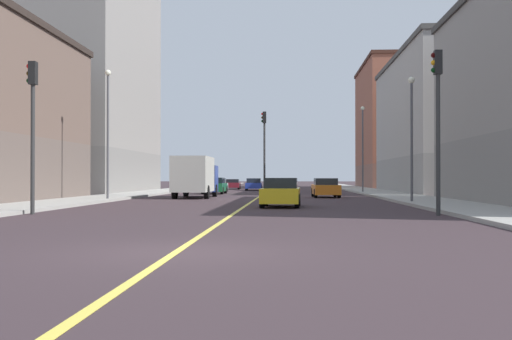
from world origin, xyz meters
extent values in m
plane|color=#36292D|center=(0.00, 0.00, 0.00)|extent=(400.00, 400.00, 0.00)
cube|color=#9E9B93|center=(10.02, 49.00, 0.07)|extent=(3.73, 168.00, 0.15)
cube|color=#9E9B93|center=(-10.02, 49.00, 0.07)|extent=(3.73, 168.00, 0.15)
cube|color=#E5D14C|center=(0.00, 49.00, 0.01)|extent=(0.16, 154.00, 0.01)
cube|color=gray|center=(16.29, 46.68, 1.60)|extent=(8.81, 24.62, 3.19)
cube|color=#9E9993|center=(16.29, 46.68, 7.68)|extent=(8.81, 24.62, 8.99)
cube|color=#474442|center=(16.29, 46.68, 12.38)|extent=(9.11, 24.92, 0.40)
cube|color=brown|center=(16.29, 71.79, 1.51)|extent=(8.81, 19.22, 3.02)
cube|color=#93513D|center=(16.29, 71.79, 9.43)|extent=(8.81, 19.22, 12.81)
cube|color=#42241B|center=(16.29, 71.79, 16.03)|extent=(9.11, 19.52, 0.40)
cube|color=slate|center=(-16.29, 46.35, 1.92)|extent=(8.81, 21.09, 3.83)
cube|color=gray|center=(-16.29, 46.35, 13.11)|extent=(8.81, 21.09, 18.55)
cylinder|color=#2D2D2D|center=(7.76, 11.97, 2.65)|extent=(0.16, 0.16, 5.30)
cube|color=black|center=(7.76, 11.97, 5.75)|extent=(0.28, 0.32, 0.90)
sphere|color=#320404|center=(7.60, 11.97, 6.02)|extent=(0.20, 0.20, 0.20)
sphere|color=orange|center=(7.60, 11.97, 5.74)|extent=(0.20, 0.20, 0.20)
sphere|color=black|center=(7.60, 11.97, 5.46)|extent=(0.20, 0.20, 0.20)
cylinder|color=#2D2D2D|center=(-7.76, 11.97, 2.51)|extent=(0.16, 0.16, 5.03)
cube|color=black|center=(-7.76, 11.97, 5.48)|extent=(0.28, 0.32, 0.90)
sphere|color=red|center=(-7.92, 11.97, 5.75)|extent=(0.20, 0.20, 0.20)
sphere|color=#352204|center=(-7.92, 11.97, 5.47)|extent=(0.20, 0.20, 0.20)
sphere|color=black|center=(-7.92, 11.97, 5.19)|extent=(0.20, 0.20, 0.20)
cylinder|color=#2D2D2D|center=(0.25, 37.84, 2.85)|extent=(0.16, 0.16, 5.70)
cube|color=black|center=(0.25, 37.84, 6.15)|extent=(0.28, 0.32, 0.90)
sphere|color=red|center=(0.09, 37.84, 6.42)|extent=(0.20, 0.20, 0.20)
sphere|color=#352204|center=(0.09, 37.84, 6.14)|extent=(0.20, 0.20, 0.20)
sphere|color=black|center=(0.09, 37.84, 5.86)|extent=(0.20, 0.20, 0.20)
cylinder|color=#4C4C51|center=(8.76, 22.35, 3.33)|extent=(0.14, 0.14, 6.36)
sphere|color=#EAEACC|center=(8.76, 22.35, 6.66)|extent=(0.36, 0.36, 0.36)
cylinder|color=#4C4C51|center=(-8.76, 25.67, 3.87)|extent=(0.14, 0.14, 7.45)
sphere|color=#EAEACC|center=(-8.76, 25.67, 7.75)|extent=(0.36, 0.36, 0.36)
cylinder|color=#4C4C51|center=(8.76, 44.97, 3.80)|extent=(0.14, 0.14, 7.29)
sphere|color=#EAEACC|center=(8.76, 44.97, 7.59)|extent=(0.36, 0.36, 0.36)
cube|color=silver|center=(-4.84, 49.56, 0.53)|extent=(1.84, 3.95, 0.63)
cube|color=black|center=(-4.84, 49.61, 1.09)|extent=(1.58, 1.97, 0.48)
cylinder|color=black|center=(-5.60, 50.79, 0.32)|extent=(0.24, 0.65, 0.64)
cylinder|color=black|center=(-4.02, 50.76, 0.32)|extent=(0.24, 0.65, 0.64)
cylinder|color=black|center=(-5.66, 48.37, 0.32)|extent=(0.24, 0.65, 0.64)
cylinder|color=black|center=(-4.08, 48.33, 0.32)|extent=(0.24, 0.65, 0.64)
cube|color=white|center=(1.71, 65.06, 0.55)|extent=(1.95, 4.47, 0.66)
cube|color=black|center=(1.70, 65.24, 1.11)|extent=(1.68, 2.06, 0.47)
cylinder|color=black|center=(0.83, 66.41, 0.32)|extent=(0.23, 0.64, 0.64)
cylinder|color=black|center=(2.52, 66.45, 0.32)|extent=(0.23, 0.64, 0.64)
cylinder|color=black|center=(0.89, 63.67, 0.32)|extent=(0.23, 0.64, 0.64)
cylinder|color=black|center=(2.59, 63.71, 0.32)|extent=(0.23, 0.64, 0.64)
cube|color=#23389E|center=(-1.63, 56.65, 0.52)|extent=(1.84, 4.57, 0.60)
cube|color=black|center=(-1.63, 56.75, 1.06)|extent=(1.57, 2.12, 0.48)
cylinder|color=black|center=(-2.44, 58.03, 0.32)|extent=(0.24, 0.65, 0.64)
cylinder|color=black|center=(-0.89, 58.07, 0.32)|extent=(0.24, 0.65, 0.64)
cylinder|color=black|center=(-2.36, 55.22, 0.32)|extent=(0.24, 0.65, 0.64)
cylinder|color=black|center=(-0.81, 55.27, 0.32)|extent=(0.24, 0.65, 0.64)
cube|color=#1E6B38|center=(-4.23, 42.21, 0.57)|extent=(1.82, 4.46, 0.70)
cube|color=black|center=(-4.23, 42.14, 1.16)|extent=(1.59, 2.19, 0.48)
cylinder|color=black|center=(-5.05, 43.60, 0.32)|extent=(0.22, 0.64, 0.64)
cylinder|color=black|center=(-3.41, 43.59, 0.32)|extent=(0.22, 0.64, 0.64)
cylinder|color=black|center=(-5.06, 40.84, 0.32)|extent=(0.22, 0.64, 0.64)
cylinder|color=black|center=(-3.42, 40.83, 0.32)|extent=(0.22, 0.64, 0.64)
cube|color=orange|center=(4.78, 33.35, 0.55)|extent=(1.90, 4.50, 0.67)
cube|color=black|center=(4.78, 33.32, 1.12)|extent=(1.61, 2.03, 0.47)
cylinder|color=black|center=(3.94, 34.71, 0.32)|extent=(0.24, 0.65, 0.64)
cylinder|color=black|center=(5.55, 34.76, 0.32)|extent=(0.24, 0.65, 0.64)
cylinder|color=black|center=(4.02, 31.95, 0.32)|extent=(0.24, 0.65, 0.64)
cylinder|color=black|center=(5.63, 31.99, 0.32)|extent=(0.24, 0.65, 0.64)
cube|color=maroon|center=(-4.46, 62.60, 0.51)|extent=(1.84, 4.29, 0.57)
cube|color=black|center=(-4.45, 62.49, 0.99)|extent=(1.57, 2.09, 0.40)
cylinder|color=black|center=(-5.27, 63.89, 0.32)|extent=(0.24, 0.65, 0.64)
cylinder|color=black|center=(-3.71, 63.93, 0.32)|extent=(0.24, 0.65, 0.64)
cylinder|color=black|center=(-5.20, 61.26, 0.32)|extent=(0.24, 0.65, 0.64)
cylinder|color=black|center=(-3.64, 61.30, 0.32)|extent=(0.24, 0.65, 0.64)
cube|color=gold|center=(1.77, 18.56, 0.57)|extent=(1.93, 4.08, 0.69)
cube|color=black|center=(1.78, 18.73, 1.16)|extent=(1.63, 1.77, 0.49)
cylinder|color=black|center=(1.00, 19.83, 0.32)|extent=(0.24, 0.65, 0.64)
cylinder|color=black|center=(2.63, 19.77, 0.32)|extent=(0.24, 0.65, 0.64)
cylinder|color=black|center=(0.92, 17.34, 0.32)|extent=(0.24, 0.65, 0.64)
cylinder|color=black|center=(2.54, 17.28, 0.32)|extent=(0.24, 0.65, 0.64)
cube|color=navy|center=(-4.33, 34.67, 1.32)|extent=(2.33, 2.08, 1.94)
cube|color=#B2B2A8|center=(-4.33, 30.73, 1.64)|extent=(2.33, 4.91, 2.37)
cylinder|color=black|center=(-5.40, 34.30, 0.45)|extent=(0.30, 0.90, 0.90)
cylinder|color=black|center=(-3.27, 34.30, 0.45)|extent=(0.30, 0.90, 0.90)
cylinder|color=black|center=(-5.40, 29.69, 0.45)|extent=(0.30, 0.90, 0.90)
cylinder|color=black|center=(-3.27, 29.69, 0.45)|extent=(0.30, 0.90, 0.90)
camera|label=1|loc=(2.16, -12.18, 1.45)|focal=44.69mm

